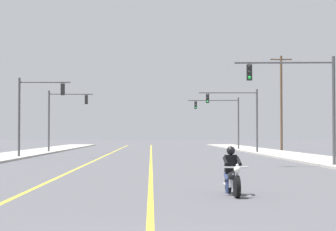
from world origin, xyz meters
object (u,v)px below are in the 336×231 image
at_px(traffic_signal_near_left, 34,106).
at_px(utility_pole_right_far, 281,101).
at_px(motorcycle_with_rider, 232,176).
at_px(traffic_signal_near_right, 304,93).
at_px(traffic_signal_far_right, 223,115).
at_px(traffic_signal_mid_left, 62,112).
at_px(traffic_signal_mid_right, 240,110).

height_order(traffic_signal_near_left, utility_pole_right_far, utility_pole_right_far).
height_order(motorcycle_with_rider, utility_pole_right_far, utility_pole_right_far).
xyz_separation_m(traffic_signal_near_right, traffic_signal_far_right, (-0.04, 37.82, 0.02)).
relative_size(traffic_signal_near_left, utility_pole_right_far, 0.59).
distance_m(traffic_signal_near_left, traffic_signal_mid_left, 13.76).
relative_size(traffic_signal_mid_right, traffic_signal_far_right, 1.00).
bearing_deg(motorcycle_with_rider, traffic_signal_mid_left, 104.92).
bearing_deg(utility_pole_right_far, traffic_signal_near_right, -99.96).
xyz_separation_m(traffic_signal_near_left, traffic_signal_mid_left, (0.11, 13.76, 0.03)).
height_order(motorcycle_with_rider, traffic_signal_near_left, traffic_signal_near_left).
relative_size(traffic_signal_near_right, traffic_signal_mid_left, 1.00).
bearing_deg(traffic_signal_far_right, traffic_signal_near_left, -125.71).
bearing_deg(utility_pole_right_far, traffic_signal_near_left, -140.57).
xyz_separation_m(motorcycle_with_rider, utility_pole_right_far, (11.87, 48.11, 4.88)).
bearing_deg(traffic_signal_near_left, traffic_signal_mid_right, 32.79).
bearing_deg(traffic_signal_far_right, traffic_signal_near_right, -89.93).
relative_size(traffic_signal_near_left, traffic_signal_far_right, 1.00).
relative_size(traffic_signal_mid_right, traffic_signal_mid_left, 1.00).
xyz_separation_m(traffic_signal_near_right, traffic_signal_near_left, (-17.64, 13.35, -0.10)).
height_order(traffic_signal_near_left, traffic_signal_mid_left, same).
bearing_deg(traffic_signal_near_left, motorcycle_with_rider, -68.34).
distance_m(traffic_signal_near_left, utility_pole_right_far, 30.26).
bearing_deg(traffic_signal_mid_left, traffic_signal_near_left, -90.48).
xyz_separation_m(traffic_signal_mid_right, traffic_signal_mid_left, (-17.50, 2.41, -0.08)).
relative_size(motorcycle_with_rider, traffic_signal_mid_left, 0.35).
relative_size(motorcycle_with_rider, traffic_signal_far_right, 0.35).
xyz_separation_m(motorcycle_with_rider, traffic_signal_near_left, (-11.48, 28.91, 3.46)).
height_order(traffic_signal_near_right, traffic_signal_near_left, same).
bearing_deg(traffic_signal_mid_left, motorcycle_with_rider, -75.08).
bearing_deg(motorcycle_with_rider, utility_pole_right_far, 76.15).
bearing_deg(traffic_signal_near_right, motorcycle_with_rider, -111.56).
xyz_separation_m(traffic_signal_near_left, traffic_signal_mid_right, (17.62, 11.35, 0.10)).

